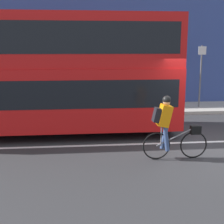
# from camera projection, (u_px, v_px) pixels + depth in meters

# --- Properties ---
(ground_plane) EXTENTS (80.00, 80.00, 0.00)m
(ground_plane) POSITION_uv_depth(u_px,v_px,m) (204.00, 142.00, 9.46)
(ground_plane) COLOR #2D2D30
(road_center_line) EXTENTS (50.00, 0.14, 0.01)m
(road_center_line) POSITION_uv_depth(u_px,v_px,m) (204.00, 142.00, 9.47)
(road_center_line) COLOR silver
(road_center_line) RESTS_ON ground_plane
(sidewalk_curb) EXTENTS (60.00, 2.38, 0.14)m
(sidewalk_curb) POSITION_uv_depth(u_px,v_px,m) (162.00, 108.00, 14.35)
(sidewalk_curb) COLOR #A8A399
(sidewalk_curb) RESTS_ON ground_plane
(building_facade) EXTENTS (60.00, 0.30, 6.99)m
(building_facade) POSITION_uv_depth(u_px,v_px,m) (157.00, 33.00, 14.96)
(building_facade) COLOR #33478C
(building_facade) RESTS_ON ground_plane
(bus) EXTENTS (10.08, 2.55, 3.83)m
(bus) POSITION_uv_depth(u_px,v_px,m) (21.00, 70.00, 9.98)
(bus) COLOR black
(bus) RESTS_ON ground_plane
(cyclist_on_bike) EXTENTS (1.69, 0.32, 1.65)m
(cyclist_on_bike) POSITION_uv_depth(u_px,v_px,m) (169.00, 125.00, 7.88)
(cyclist_on_bike) COLOR black
(cyclist_on_bike) RESTS_ON ground_plane
(street_sign_post) EXTENTS (0.36, 0.09, 2.78)m
(street_sign_post) POSITION_uv_depth(u_px,v_px,m) (201.00, 73.00, 14.07)
(street_sign_post) COLOR #59595B
(street_sign_post) RESTS_ON sidewalk_curb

